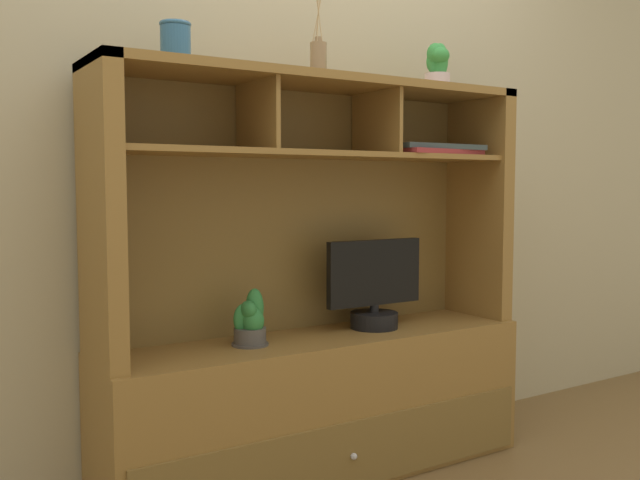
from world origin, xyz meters
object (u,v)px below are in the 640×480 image
tv_monitor (374,290)px  ceramic_vase (176,43)px  media_console (319,357)px  potted_orchid (250,322)px  magazine_stack_left (431,150)px  potted_succulent (438,65)px  diffuser_bottle (318,59)px

tv_monitor → ceramic_vase: ceramic_vase is taller
media_console → ceramic_vase: bearing=178.5°
potted_orchid → ceramic_vase: 0.96m
magazine_stack_left → potted_succulent: bearing=17.4°
tv_monitor → ceramic_vase: size_ratio=3.10×
media_console → potted_orchid: 0.33m
potted_succulent → diffuser_bottle: bearing=176.1°
magazine_stack_left → ceramic_vase: ceramic_vase is taller
tv_monitor → potted_orchid: bearing=-179.3°
diffuser_bottle → potted_succulent: (0.53, -0.04, 0.02)m
tv_monitor → potted_succulent: (0.29, -0.03, 0.88)m
diffuser_bottle → potted_orchid: bearing=-177.3°
ceramic_vase → magazine_stack_left: bearing=-3.3°
media_console → magazine_stack_left: size_ratio=4.05×
potted_orchid → ceramic_vase: size_ratio=1.44×
media_console → ceramic_vase: size_ratio=12.07×
ceramic_vase → tv_monitor: bearing=-1.4°
media_console → diffuser_bottle: 1.09m
diffuser_bottle → ceramic_vase: (-0.53, 0.01, 0.00)m
media_console → potted_succulent: potted_succulent is taller
tv_monitor → magazine_stack_left: 0.60m
media_console → potted_orchid: bearing=-177.8°
diffuser_bottle → ceramic_vase: size_ratio=2.37×
media_console → magazine_stack_left: 0.92m
magazine_stack_left → potted_succulent: size_ratio=2.29×
magazine_stack_left → ceramic_vase: bearing=176.7°
magazine_stack_left → potted_succulent: (0.04, 0.01, 0.34)m
ceramic_vase → potted_orchid: bearing=-5.9°
magazine_stack_left → ceramic_vase: 1.08m
tv_monitor → potted_succulent: 0.93m
tv_monitor → magazine_stack_left: (0.25, -0.04, 0.55)m
tv_monitor → potted_orchid: size_ratio=2.15×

